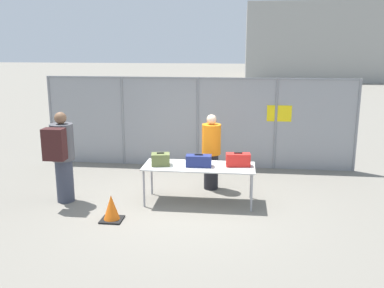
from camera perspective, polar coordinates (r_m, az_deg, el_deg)
ground_plane at (r=8.49m, az=-1.24°, el=-8.13°), size 120.00×120.00×0.00m
fence_section at (r=10.82m, az=0.84°, el=3.14°), size 7.85×0.07×2.28m
inspection_table at (r=8.40m, az=0.94°, el=-3.22°), size 2.18×0.83×0.76m
suitcase_olive at (r=8.41m, az=-4.21°, el=-2.06°), size 0.40×0.33×0.26m
suitcase_navy at (r=8.31m, az=0.90°, el=-2.25°), size 0.50×0.26×0.25m
suitcase_red at (r=8.37m, az=6.16°, el=-2.10°), size 0.49×0.27×0.27m
traveler_hooded at (r=8.71m, az=-17.00°, el=-1.27°), size 0.45×0.70×1.81m
security_worker_near at (r=9.18m, az=2.58°, el=-0.93°), size 0.41×0.41×1.64m
utility_trailer at (r=12.67m, az=10.43°, el=0.65°), size 3.93×2.06×0.62m
distant_hangar at (r=42.08m, az=15.01°, el=12.94°), size 11.13×12.85×6.32m
traffic_cone at (r=7.84m, az=-10.69°, el=-8.49°), size 0.38×0.38×0.48m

